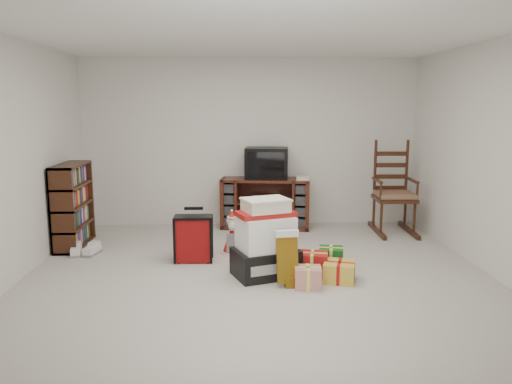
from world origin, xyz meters
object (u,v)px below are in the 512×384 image
red_suitcase (194,238)px  gift_pile (266,243)px  teddy_bear (281,258)px  mrs_claus_figurine (232,237)px  gift_cluster (324,265)px  santa_figurine (278,238)px  tv_stand (265,203)px  sneaker_pair (84,251)px  rocking_chair (393,200)px  bookshelf (73,207)px  crt_television (267,163)px

red_suitcase → gift_pile: bearing=-32.8°
teddy_bear → mrs_claus_figurine: (-0.54, 0.73, 0.04)m
gift_cluster → teddy_bear: bearing=157.6°
mrs_claus_figurine → santa_figurine: bearing=-16.8°
gift_cluster → red_suitcase: bearing=156.3°
tv_stand → sneaker_pair: 2.66m
red_suitcase → santa_figurine: 1.01m
rocking_chair → gift_cluster: rocking_chair is taller
rocking_chair → teddy_bear: size_ratio=3.69×
santa_figurine → red_suitcase: bearing=-173.2°
red_suitcase → bookshelf: bearing=156.4°
mrs_claus_figurine → tv_stand: bearing=69.6°
santa_figurine → gift_cluster: 0.87m
bookshelf → gift_cluster: 3.33m
bookshelf → crt_television: size_ratio=1.61×
gift_pile → teddy_bear: bearing=6.6°
rocking_chair → sneaker_pair: rocking_chair is taller
mrs_claus_figurine → sneaker_pair: 1.82m
rocking_chair → mrs_claus_figurine: (-2.31, -1.00, -0.26)m
red_suitcase → gift_cluster: red_suitcase is taller
bookshelf → sneaker_pair: (0.23, -0.41, -0.46)m
rocking_chair → sneaker_pair: (-4.12, -0.97, -0.41)m
tv_stand → crt_television: 0.60m
bookshelf → rocking_chair: (4.35, 0.57, -0.05)m
bookshelf → mrs_claus_figurine: (2.04, -0.44, -0.31)m
red_suitcase → crt_television: size_ratio=0.95×
gift_cluster → crt_television: 2.44m
red_suitcase → rocking_chair: bearing=25.9°
mrs_claus_figurine → crt_television: bearing=69.0°
bookshelf → sneaker_pair: bookshelf is taller
rocking_chair → mrs_claus_figurine: 2.53m
sneaker_pair → mrs_claus_figurine: bearing=-3.3°
gift_pile → bookshelf: bearing=132.7°
bookshelf → red_suitcase: size_ratio=1.69×
tv_stand → mrs_claus_figurine: bearing=-102.8°
bookshelf → gift_pile: bookshelf is taller
tv_stand → rocking_chair: bearing=-2.2°
teddy_bear → mrs_claus_figurine: mrs_claus_figurine is taller
santa_figurine → mrs_claus_figurine: santa_figurine is taller
rocking_chair → mrs_claus_figurine: bearing=-154.6°
teddy_bear → crt_television: crt_television is taller
gift_cluster → sneaker_pair: bearing=161.3°
rocking_chair → santa_figurine: size_ratio=2.16×
mrs_claus_figurine → bookshelf: bearing=167.9°
red_suitcase → crt_television: crt_television is taller
crt_television → rocking_chair: bearing=-3.3°
teddy_bear → crt_television: bearing=90.8°
bookshelf → gift_cluster: bearing=-24.1°
gift_pile → santa_figurine: size_ratio=1.30×
tv_stand → crt_television: crt_television is taller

